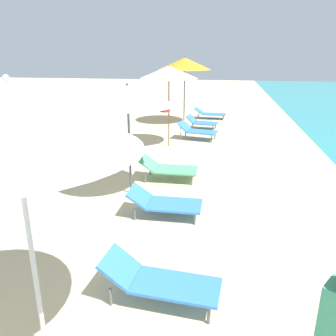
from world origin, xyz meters
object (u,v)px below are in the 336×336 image
object	(u,v)px
lounger_third_inland	(164,202)
lounger_fourth_shoreside	(197,130)
umbrella_third	(128,96)
umbrella_farthest	(185,64)
lounger_farthest_inland	(201,122)
lounger_farthest_shoreside	(210,113)
umbrella_second	(12,117)
umbrella_fourth	(169,72)
beach_ball	(72,171)
cooler_box	(166,108)
lounger_second_shoreside	(159,280)
lounger_third_shoreside	(168,168)

from	to	relation	value
lounger_third_inland	lounger_fourth_shoreside	size ratio (longest dim) A/B	0.97
umbrella_third	umbrella_farthest	bearing A→B (deg)	87.92
umbrella_third	lounger_farthest_inland	world-z (taller)	umbrella_third
lounger_fourth_shoreside	lounger_farthest_shoreside	size ratio (longest dim) A/B	0.98
umbrella_second	lounger_third_inland	size ratio (longest dim) A/B	2.04
umbrella_third	umbrella_fourth	world-z (taller)	umbrella_fourth
umbrella_second	lounger_third_inland	bearing A→B (deg)	77.61
beach_ball	umbrella_third	bearing A→B (deg)	-24.44
umbrella_second	cooler_box	xyz separation A→B (m)	(-1.19, 15.25, -2.35)
lounger_second_shoreside	lounger_third_shoreside	distance (m)	4.40
umbrella_fourth	lounger_fourth_shoreside	bearing A→B (deg)	49.62
lounger_farthest_shoreside	lounger_farthest_inland	size ratio (longest dim) A/B	1.12
umbrella_third	umbrella_second	bearing A→B (deg)	-87.54
lounger_third_inland	lounger_fourth_shoreside	distance (m)	6.18
lounger_fourth_shoreside	beach_ball	distance (m)	5.24
lounger_second_shoreside	umbrella_fourth	xyz separation A→B (m)	(-1.05, 7.56, 2.11)
umbrella_fourth	lounger_fourth_shoreside	world-z (taller)	umbrella_fourth
umbrella_second	umbrella_farthest	xyz separation A→B (m)	(0.11, 12.39, 0.01)
umbrella_second	beach_ball	bearing A→B (deg)	110.79
lounger_third_shoreside	lounger_farthest_shoreside	world-z (taller)	lounger_third_shoreside
umbrella_fourth	cooler_box	xyz separation A→B (m)	(-1.21, 6.74, -2.23)
lounger_second_shoreside	umbrella_fourth	world-z (taller)	umbrella_fourth
lounger_third_shoreside	umbrella_farthest	size ratio (longest dim) A/B	0.49
umbrella_second	lounger_fourth_shoreside	bearing A→B (deg)	84.61
lounger_farthest_inland	lounger_fourth_shoreside	bearing A→B (deg)	-82.54
umbrella_farthest	lounger_farthest_shoreside	world-z (taller)	umbrella_farthest
umbrella_fourth	umbrella_second	bearing A→B (deg)	-90.19
lounger_fourth_shoreside	cooler_box	world-z (taller)	lounger_fourth_shoreside
lounger_third_shoreside	lounger_farthest_shoreside	bearing A→B (deg)	85.31
umbrella_second	lounger_third_shoreside	size ratio (longest dim) A/B	2.06
lounger_farthest_inland	cooler_box	bearing A→B (deg)	127.64
lounger_third_inland	beach_ball	xyz separation A→B (m)	(-2.69, 1.79, -0.13)
lounger_second_shoreside	lounger_farthest_inland	bearing A→B (deg)	96.16
lounger_third_shoreside	lounger_second_shoreside	bearing A→B (deg)	-82.61
umbrella_second	lounger_third_inland	world-z (taller)	umbrella_second
umbrella_fourth	lounger_farthest_inland	distance (m)	3.65
umbrella_third	umbrella_fourth	size ratio (longest dim) A/B	0.92
lounger_third_shoreside	lounger_farthest_inland	bearing A→B (deg)	85.80
lounger_third_shoreside	beach_ball	world-z (taller)	lounger_third_shoreside
umbrella_second	lounger_second_shoreside	world-z (taller)	umbrella_second
umbrella_second	lounger_third_inland	distance (m)	4.11
umbrella_third	lounger_third_shoreside	xyz separation A→B (m)	(0.69, 0.97, -1.87)
lounger_third_inland	beach_ball	world-z (taller)	lounger_third_inland
umbrella_second	umbrella_third	world-z (taller)	umbrella_second
lounger_farthest_shoreside	cooler_box	distance (m)	2.87
lounger_third_inland	beach_ball	distance (m)	3.24
umbrella_second	beach_ball	size ratio (longest dim) A/B	9.28
umbrella_fourth	lounger_fourth_shoreside	xyz separation A→B (m)	(0.87, 1.03, -2.08)
lounger_fourth_shoreside	beach_ball	bearing A→B (deg)	-111.40
lounger_third_inland	lounger_farthest_inland	bearing A→B (deg)	88.96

